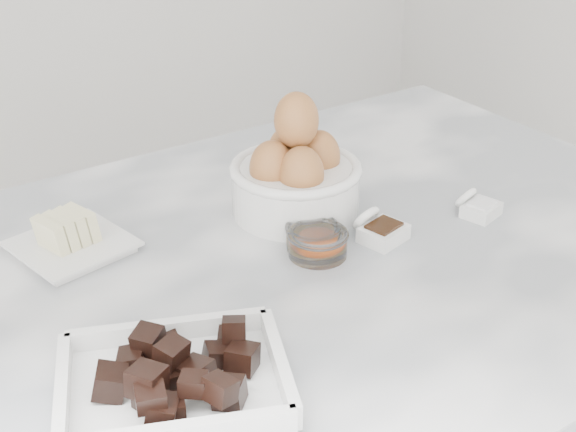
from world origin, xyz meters
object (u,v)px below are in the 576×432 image
at_px(zest_bowl, 318,242).
at_px(chocolate_dish, 174,376).
at_px(vanilla_spoon, 379,229).
at_px(salt_spoon, 477,206).
at_px(butter_plate, 70,239).
at_px(honey_bowl, 313,236).
at_px(sugar_ramekin, 295,190).
at_px(egg_bowl, 296,175).

bearing_deg(zest_bowl, chocolate_dish, -153.26).
bearing_deg(vanilla_spoon, salt_spoon, -8.85).
bearing_deg(butter_plate, vanilla_spoon, -29.27).
height_order(chocolate_dish, zest_bowl, chocolate_dish).
xyz_separation_m(honey_bowl, vanilla_spoon, (0.08, -0.03, -0.00)).
bearing_deg(chocolate_dish, butter_plate, 87.17).
xyz_separation_m(sugar_ramekin, honey_bowl, (-0.05, -0.11, -0.01)).
bearing_deg(salt_spoon, vanilla_spoon, 171.15).
xyz_separation_m(egg_bowl, zest_bowl, (-0.04, -0.11, -0.04)).
bearing_deg(egg_bowl, zest_bowl, -111.23).
distance_m(chocolate_dish, salt_spoon, 0.53).
xyz_separation_m(zest_bowl, vanilla_spoon, (0.09, -0.01, -0.00)).
relative_size(vanilla_spoon, salt_spoon, 1.13).
height_order(egg_bowl, salt_spoon, egg_bowl).
bearing_deg(egg_bowl, honey_bowl, -111.70).
bearing_deg(sugar_ramekin, salt_spoon, -40.32).
distance_m(butter_plate, salt_spoon, 0.55).
xyz_separation_m(chocolate_dish, sugar_ramekin, (0.33, 0.27, 0.00)).
bearing_deg(salt_spoon, sugar_ramekin, 139.68).
distance_m(sugar_ramekin, honey_bowl, 0.12).
xyz_separation_m(butter_plate, honey_bowl, (0.27, -0.17, -0.00)).
distance_m(butter_plate, sugar_ramekin, 0.32).
bearing_deg(chocolate_dish, salt_spoon, 11.01).
distance_m(chocolate_dish, sugar_ramekin, 0.42).
height_order(zest_bowl, vanilla_spoon, vanilla_spoon).
bearing_deg(egg_bowl, butter_plate, 166.88).
relative_size(sugar_ramekin, zest_bowl, 0.94).
relative_size(sugar_ramekin, egg_bowl, 0.40).
height_order(sugar_ramekin, vanilla_spoon, same).
height_order(sugar_ramekin, zest_bowl, sugar_ramekin).
relative_size(zest_bowl, vanilla_spoon, 0.99).
bearing_deg(chocolate_dish, honey_bowl, 29.24).
bearing_deg(sugar_ramekin, vanilla_spoon, -75.11).
xyz_separation_m(egg_bowl, honey_bowl, (-0.04, -0.09, -0.04)).
xyz_separation_m(zest_bowl, salt_spoon, (0.25, -0.04, -0.01)).
height_order(sugar_ramekin, egg_bowl, egg_bowl).
bearing_deg(butter_plate, salt_spoon, -23.49).
bearing_deg(butter_plate, honey_bowl, -31.94).
height_order(honey_bowl, salt_spoon, salt_spoon).
height_order(honey_bowl, vanilla_spoon, vanilla_spoon).
bearing_deg(honey_bowl, vanilla_spoon, -19.98).
bearing_deg(vanilla_spoon, zest_bowl, 172.59).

